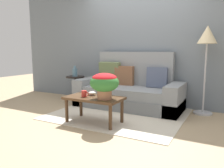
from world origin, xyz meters
The scene contains 11 objects.
ground_plane centered at (0.00, 0.00, 0.00)m, with size 14.00×14.00×0.00m, color tan.
wall_back centered at (0.00, 1.15, 1.36)m, with size 6.40×0.12×2.73m, color slate.
area_rug centered at (0.00, 0.14, 0.01)m, with size 2.29×1.95×0.01m, color beige.
couch centered at (-0.05, 0.69, 0.33)m, with size 2.14×0.86×1.12m.
coffee_table centered at (-0.13, -0.50, 0.36)m, with size 0.91×0.50×0.42m.
side_table centered at (-1.45, 0.75, 0.38)m, with size 0.43×0.43×0.55m.
floor_lamp centered at (1.35, 0.87, 1.29)m, with size 0.34×0.34×1.58m.
potted_plant centered at (0.10, -0.55, 0.67)m, with size 0.44×0.44×0.40m.
coffee_mug centered at (-0.27, -0.56, 0.47)m, with size 0.13×0.08×0.10m.
snack_bowl centered at (-0.23, -0.39, 0.46)m, with size 0.13×0.13×0.07m.
table_vase centered at (-1.45, 0.74, 0.65)m, with size 0.11×0.11×0.25m.
Camera 1 is at (1.75, -3.42, 1.15)m, focal length 35.82 mm.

